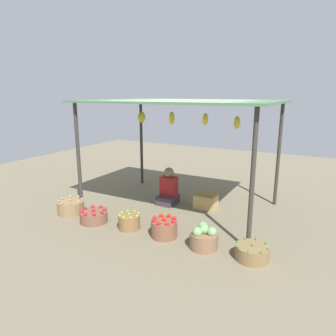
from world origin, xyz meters
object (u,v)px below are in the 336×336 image
at_px(basket_red_tomatoes, 164,228).
at_px(basket_green_chilies, 252,252).
at_px(wooden_crate_near_vendor, 206,202).
at_px(basket_potatoes, 71,207).
at_px(basket_cabbages, 204,238).
at_px(basket_red_apples, 94,216).
at_px(vendor_person, 168,190).
at_px(basket_limes, 129,222).
at_px(wooden_crate_stacked_rear, 206,199).

distance_m(basket_red_tomatoes, basket_green_chilies, 1.44).
bearing_deg(wooden_crate_near_vendor, basket_potatoes, -145.51).
bearing_deg(basket_cabbages, wooden_crate_near_vendor, 110.65).
xyz_separation_m(basket_red_apples, basket_red_tomatoes, (1.41, 0.10, 0.04)).
distance_m(vendor_person, basket_green_chilies, 2.58).
distance_m(vendor_person, basket_limes, 1.45).
relative_size(basket_red_apples, basket_red_tomatoes, 1.16).
xyz_separation_m(basket_red_tomatoes, wooden_crate_near_vendor, (0.12, 1.53, -0.01)).
relative_size(vendor_person, basket_potatoes, 1.54).
xyz_separation_m(basket_limes, basket_green_chilies, (2.12, -0.01, -0.02)).
distance_m(basket_red_apples, wooden_crate_near_vendor, 2.24).
relative_size(basket_potatoes, basket_limes, 1.35).
bearing_deg(basket_green_chilies, wooden_crate_stacked_rear, 129.19).
bearing_deg(basket_limes, basket_cabbages, -1.02).
xyz_separation_m(vendor_person, basket_red_apples, (-0.73, -1.51, -0.19)).
bearing_deg(basket_green_chilies, vendor_person, 145.84).
distance_m(basket_potatoes, basket_red_tomatoes, 2.09).
xyz_separation_m(basket_red_apples, wooden_crate_stacked_rear, (1.50, 1.73, 0.04)).
relative_size(basket_limes, wooden_crate_stacked_rear, 0.96).
bearing_deg(wooden_crate_near_vendor, wooden_crate_stacked_rear, 107.92).
bearing_deg(vendor_person, basket_limes, -89.71).
relative_size(basket_red_tomatoes, basket_cabbages, 0.99).
height_order(vendor_person, basket_red_apples, vendor_person).
height_order(basket_red_apples, wooden_crate_near_vendor, wooden_crate_near_vendor).
relative_size(basket_green_chilies, wooden_crate_near_vendor, 1.10).
relative_size(basket_potatoes, basket_red_apples, 1.02).
bearing_deg(basket_red_tomatoes, basket_limes, -178.03).
xyz_separation_m(basket_cabbages, wooden_crate_stacked_rear, (-0.63, 1.68, -0.02)).
relative_size(basket_cabbages, wooden_crate_near_vendor, 1.01).
height_order(basket_limes, wooden_crate_stacked_rear, wooden_crate_stacked_rear).
bearing_deg(basket_red_tomatoes, vendor_person, 115.90).
height_order(basket_red_apples, basket_red_tomatoes, basket_red_tomatoes).
bearing_deg(basket_red_tomatoes, basket_green_chilies, -1.14).
distance_m(vendor_person, basket_red_apples, 1.69).
xyz_separation_m(basket_green_chilies, wooden_crate_stacked_rear, (-1.35, 1.66, 0.04)).
bearing_deg(basket_cabbages, wooden_crate_stacked_rear, 110.49).
bearing_deg(vendor_person, wooden_crate_near_vendor, 8.17).
relative_size(vendor_person, basket_cabbages, 1.80).
bearing_deg(basket_red_apples, wooden_crate_stacked_rear, 49.03).
bearing_deg(basket_green_chilies, basket_cabbages, -178.45).
bearing_deg(basket_red_apples, basket_limes, 5.93).
xyz_separation_m(vendor_person, basket_green_chilies, (2.12, -1.44, -0.19)).
height_order(basket_cabbages, basket_green_chilies, basket_cabbages).
bearing_deg(vendor_person, basket_red_tomatoes, -64.10).
bearing_deg(vendor_person, basket_potatoes, -135.06).
bearing_deg(wooden_crate_near_vendor, basket_red_apples, -133.28).
distance_m(vendor_person, basket_potatoes, 2.00).
distance_m(basket_red_apples, basket_red_tomatoes, 1.42).
relative_size(basket_limes, basket_red_tomatoes, 0.87).
distance_m(vendor_person, wooden_crate_near_vendor, 0.83).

